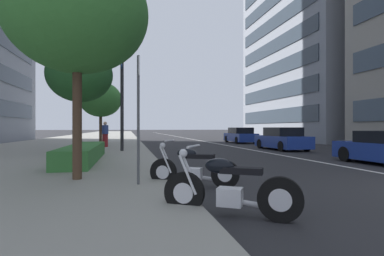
# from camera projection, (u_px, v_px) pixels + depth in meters

# --- Properties ---
(sidewalk_right_plaza) EXTENTS (160.00, 10.97, 0.15)m
(sidewalk_right_plaza) POSITION_uv_depth(u_px,v_px,m) (87.00, 140.00, 32.74)
(sidewalk_right_plaza) COLOR gray
(sidewalk_right_plaza) RESTS_ON ground
(lane_centre_stripe) EXTENTS (110.00, 0.16, 0.01)m
(lane_centre_stripe) POSITION_uv_depth(u_px,v_px,m) (187.00, 138.00, 40.10)
(lane_centre_stripe) COLOR silver
(lane_centre_stripe) RESTS_ON ground
(motorcycle_under_tarp) EXTENTS (1.21, 1.94, 1.11)m
(motorcycle_under_tarp) POSITION_uv_depth(u_px,v_px,m) (229.00, 190.00, 4.75)
(motorcycle_under_tarp) COLOR black
(motorcycle_under_tarp) RESTS_ON ground
(motorcycle_by_sign_pole) EXTENTS (1.10, 1.98, 1.10)m
(motorcycle_by_sign_pole) POSITION_uv_depth(u_px,v_px,m) (193.00, 169.00, 7.18)
(motorcycle_by_sign_pole) COLOR black
(motorcycle_by_sign_pole) RESTS_ON ground
(car_far_down_avenue) EXTENTS (4.32, 1.92, 1.42)m
(car_far_down_avenue) POSITION_uv_depth(u_px,v_px,m) (282.00, 139.00, 19.32)
(car_far_down_avenue) COLOR navy
(car_far_down_avenue) RESTS_ON ground
(car_following_behind) EXTENTS (4.43, 1.89, 1.42)m
(car_following_behind) POSITION_uv_depth(u_px,v_px,m) (240.00, 136.00, 28.16)
(car_following_behind) COLOR navy
(car_following_behind) RESTS_ON ground
(parking_sign_by_curb) EXTENTS (0.32, 0.06, 2.84)m
(parking_sign_by_curb) POSITION_uv_depth(u_px,v_px,m) (138.00, 108.00, 6.71)
(parking_sign_by_curb) COLOR #47494C
(parking_sign_by_curb) RESTS_ON sidewalk_right_plaza
(street_lamp_with_banners) EXTENTS (1.26, 2.76, 9.01)m
(street_lamp_with_banners) POSITION_uv_depth(u_px,v_px,m) (129.00, 52.00, 16.61)
(street_lamp_with_banners) COLOR #232326
(street_lamp_with_banners) RESTS_ON sidewalk_right_plaza
(clipped_hedge_bed) EXTENTS (6.33, 1.10, 0.58)m
(clipped_hedge_bed) POSITION_uv_depth(u_px,v_px,m) (84.00, 153.00, 11.59)
(clipped_hedge_bed) COLOR #337033
(clipped_hedge_bed) RESTS_ON sidewalk_right_plaza
(street_tree_by_lamp_post) EXTENTS (3.43, 3.43, 5.48)m
(street_tree_by_lamp_post) POSITION_uv_depth(u_px,v_px,m) (77.00, 13.00, 7.37)
(street_tree_by_lamp_post) COLOR #473323
(street_tree_by_lamp_post) RESTS_ON sidewalk_right_plaza
(street_tree_near_plaza_corner) EXTENTS (3.37, 3.37, 5.46)m
(street_tree_near_plaza_corner) POSITION_uv_depth(u_px,v_px,m) (80.00, 75.00, 15.93)
(street_tree_near_plaza_corner) COLOR #473323
(street_tree_near_plaza_corner) RESTS_ON sidewalk_right_plaza
(street_tree_far_plaza) EXTENTS (3.09, 3.09, 4.69)m
(street_tree_far_plaza) POSITION_uv_depth(u_px,v_px,m) (101.00, 100.00, 22.85)
(street_tree_far_plaza) COLOR #473323
(street_tree_far_plaza) RESTS_ON sidewalk_right_plaza
(pedestrian_on_plaza) EXTENTS (0.48, 0.42, 1.64)m
(pedestrian_on_plaza) POSITION_uv_depth(u_px,v_px,m) (105.00, 134.00, 19.79)
(pedestrian_on_plaza) COLOR maroon
(pedestrian_on_plaza) RESTS_ON sidewalk_right_plaza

